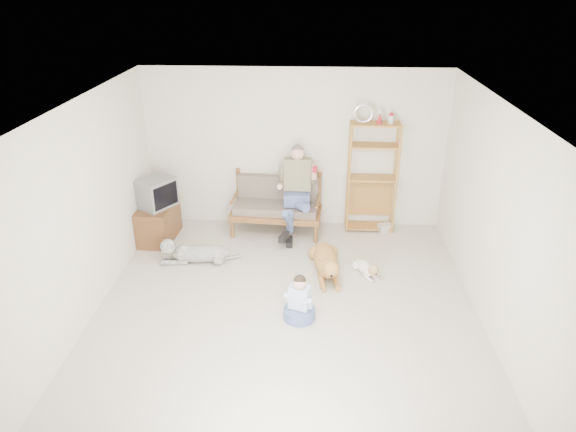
# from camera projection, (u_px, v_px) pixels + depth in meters

# --- Properties ---
(floor) EXTENTS (5.50, 5.50, 0.00)m
(floor) POSITION_uv_depth(u_px,v_px,m) (286.00, 314.00, 6.69)
(floor) COLOR silver
(floor) RESTS_ON ground
(ceiling) EXTENTS (5.50, 5.50, 0.00)m
(ceiling) POSITION_uv_depth(u_px,v_px,m) (286.00, 109.00, 5.53)
(ceiling) COLOR silver
(ceiling) RESTS_ON ground
(wall_back) EXTENTS (5.00, 0.00, 5.00)m
(wall_back) POSITION_uv_depth(u_px,v_px,m) (295.00, 149.00, 8.59)
(wall_back) COLOR beige
(wall_back) RESTS_ON ground
(wall_front) EXTENTS (5.00, 0.00, 5.00)m
(wall_front) POSITION_uv_depth(u_px,v_px,m) (265.00, 391.00, 3.63)
(wall_front) COLOR beige
(wall_front) RESTS_ON ground
(wall_left) EXTENTS (0.00, 5.50, 5.50)m
(wall_left) POSITION_uv_depth(u_px,v_px,m) (81.00, 217.00, 6.22)
(wall_left) COLOR beige
(wall_left) RESTS_ON ground
(wall_right) EXTENTS (0.00, 5.50, 5.50)m
(wall_right) POSITION_uv_depth(u_px,v_px,m) (499.00, 226.00, 5.99)
(wall_right) COLOR beige
(wall_right) RESTS_ON ground
(loveseat) EXTENTS (1.55, 0.81, 0.95)m
(loveseat) POSITION_uv_depth(u_px,v_px,m) (276.00, 204.00, 8.68)
(loveseat) COLOR brown
(loveseat) RESTS_ON ground
(man) EXTENTS (0.58, 0.83, 1.35)m
(man) POSITION_uv_depth(u_px,v_px,m) (295.00, 198.00, 8.36)
(man) COLOR #54639B
(man) RESTS_ON loveseat
(etagere) EXTENTS (0.83, 0.36, 2.18)m
(etagere) POSITION_uv_depth(u_px,v_px,m) (372.00, 177.00, 8.51)
(etagere) COLOR #B37538
(etagere) RESTS_ON ground
(book_stack) EXTENTS (0.25, 0.22, 0.14)m
(book_stack) POSITION_uv_depth(u_px,v_px,m) (385.00, 228.00, 8.80)
(book_stack) COLOR silver
(book_stack) RESTS_ON ground
(tv_stand) EXTENTS (0.54, 0.92, 0.60)m
(tv_stand) POSITION_uv_depth(u_px,v_px,m) (158.00, 222.00, 8.48)
(tv_stand) COLOR brown
(tv_stand) RESTS_ON ground
(crt_tv) EXTENTS (0.68, 0.71, 0.46)m
(crt_tv) POSITION_uv_depth(u_px,v_px,m) (156.00, 193.00, 8.23)
(crt_tv) COLOR slate
(crt_tv) RESTS_ON tv_stand
(wall_outlet) EXTENTS (0.12, 0.02, 0.08)m
(wall_outlet) POSITION_uv_depth(u_px,v_px,m) (224.00, 205.00, 9.08)
(wall_outlet) COLOR silver
(wall_outlet) RESTS_ON ground
(golden_retriever) EXTENTS (0.44, 1.38, 0.42)m
(golden_retriever) POSITION_uv_depth(u_px,v_px,m) (326.00, 262.00, 7.55)
(golden_retriever) COLOR #A16438
(golden_retriever) RESTS_ON ground
(shaggy_dog) EXTENTS (1.30, 0.39, 0.39)m
(shaggy_dog) POSITION_uv_depth(u_px,v_px,m) (194.00, 252.00, 7.85)
(shaggy_dog) COLOR silver
(shaggy_dog) RESTS_ON ground
(terrier) EXTENTS (0.37, 0.60, 0.24)m
(terrier) POSITION_uv_depth(u_px,v_px,m) (367.00, 269.00, 7.52)
(terrier) COLOR white
(terrier) RESTS_ON ground
(child) EXTENTS (0.40, 0.40, 0.64)m
(child) POSITION_uv_depth(u_px,v_px,m) (299.00, 303.00, 6.52)
(child) COLOR #54639B
(child) RESTS_ON ground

